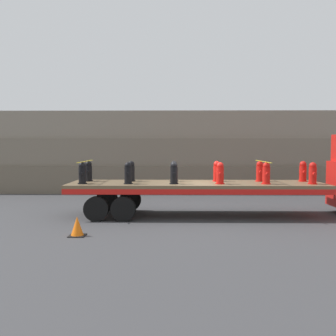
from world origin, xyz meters
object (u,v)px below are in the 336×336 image
Objects in this scene: fire_hydrant_red_far_3 at (217,172)px; fire_hydrant_black_far_0 at (89,171)px; fire_hydrant_black_near_1 at (128,173)px; fire_hydrant_black_far_1 at (131,171)px; fire_hydrant_red_near_5 at (313,174)px; fire_hydrant_black_near_2 at (174,173)px; traffic_cone at (77,226)px; flatbed_trailer at (177,189)px; fire_hydrant_red_far_5 at (303,172)px; fire_hydrant_black_far_2 at (174,171)px; fire_hydrant_black_near_0 at (82,173)px; fire_hydrant_red_near_3 at (220,173)px; fire_hydrant_red_far_4 at (260,172)px; fire_hydrant_red_near_4 at (266,174)px.

fire_hydrant_black_far_0 is at bearing 180.00° from fire_hydrant_red_far_3.
fire_hydrant_black_near_1 and fire_hydrant_black_far_1 have the same top height.
fire_hydrant_black_near_1 is 1.00× the size of fire_hydrant_red_near_5.
fire_hydrant_black_near_2 is at bearing -31.43° from fire_hydrant_black_far_1.
fire_hydrant_black_far_0 reaches higher than traffic_cone.
fire_hydrant_red_far_3 and fire_hydrant_red_near_5 have the same top height.
fire_hydrant_black_far_0 is at bearing 171.59° from flatbed_trailer.
fire_hydrant_red_near_5 and fire_hydrant_red_far_5 have the same top height.
fire_hydrant_black_near_1 is 1.00× the size of fire_hydrant_black_far_2.
fire_hydrant_black_near_0 is 1.74m from fire_hydrant_black_near_1.
fire_hydrant_black_far_2 is 2.04m from fire_hydrant_red_near_3.
fire_hydrant_black_far_2 is at bearing 52.72° from traffic_cone.
fire_hydrant_black_far_0 is (0.00, 1.07, 0.00)m from fire_hydrant_black_near_0.
fire_hydrant_black_near_2 is at bearing 0.00° from fire_hydrant_black_near_1.
fire_hydrant_black_near_0 is 1.00× the size of fire_hydrant_red_far_5.
fire_hydrant_red_far_3 is at bearing 180.00° from fire_hydrant_red_far_5.
fire_hydrant_black_near_0 is 8.71m from fire_hydrant_red_near_5.
fire_hydrant_black_far_0 is at bearing 180.00° from fire_hydrant_red_far_4.
fire_hydrant_red_near_4 is at bearing -8.98° from flatbed_trailer.
fire_hydrant_black_near_1 is 1.00× the size of fire_hydrant_red_far_3.
fire_hydrant_black_far_1 is (-1.86, 0.53, 0.66)m from flatbed_trailer.
fire_hydrant_black_far_1 is 4.33m from traffic_cone.
fire_hydrant_black_near_2 and fire_hydrant_red_near_3 have the same top height.
fire_hydrant_black_far_0 is 5.34m from fire_hydrant_red_near_3.
traffic_cone is at bearing -113.42° from fire_hydrant_black_near_1.
fire_hydrant_red_near_3 is 1.00× the size of fire_hydrant_red_near_4.
fire_hydrant_black_far_0 is 6.97m from fire_hydrant_red_far_4.
fire_hydrant_black_near_0 is at bearing 180.00° from fire_hydrant_black_near_1.
fire_hydrant_black_near_1 is at bearing 180.00° from fire_hydrant_black_near_2.
fire_hydrant_red_far_5 is at bearing 31.43° from fire_hydrant_red_near_4.
fire_hydrant_red_far_4 is (3.49, 1.07, 0.00)m from fire_hydrant_black_near_2.
fire_hydrant_red_far_5 is at bearing 0.00° from fire_hydrant_black_far_0.
flatbed_trailer is at bearing 171.02° from fire_hydrant_red_near_4.
fire_hydrant_black_near_2 is at bearing -90.00° from fire_hydrant_black_far_2.
fire_hydrant_red_far_4 is (6.97, 1.07, 0.00)m from fire_hydrant_black_near_0.
fire_hydrant_red_near_4 is (3.49, -1.07, 0.00)m from fire_hydrant_black_far_2.
flatbed_trailer is 11.98× the size of fire_hydrant_red_near_3.
fire_hydrant_red_near_4 is (6.97, 0.00, 0.00)m from fire_hydrant_black_near_0.
fire_hydrant_black_far_0 is 4.19m from traffic_cone.
fire_hydrant_red_near_4 and fire_hydrant_red_near_5 have the same top height.
fire_hydrant_black_near_0 is at bearing 180.00° from fire_hydrant_red_near_4.
fire_hydrant_red_near_3 is at bearing 0.00° from fire_hydrant_black_near_2.
fire_hydrant_black_near_2 is 1.74m from fire_hydrant_red_near_3.
fire_hydrant_red_near_4 and fire_hydrant_red_far_4 have the same top height.
fire_hydrant_black_far_0 is 1.00× the size of fire_hydrant_black_near_2.
fire_hydrant_red_far_3 is 1.00× the size of fire_hydrant_red_near_4.
fire_hydrant_black_near_2 is at bearing -16.99° from fire_hydrant_black_far_0.
fire_hydrant_black_near_0 is 1.00× the size of fire_hydrant_black_far_2.
fire_hydrant_black_near_2 and fire_hydrant_red_far_3 have the same top height.
fire_hydrant_red_near_5 is at bearing -90.00° from fire_hydrant_red_far_5.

